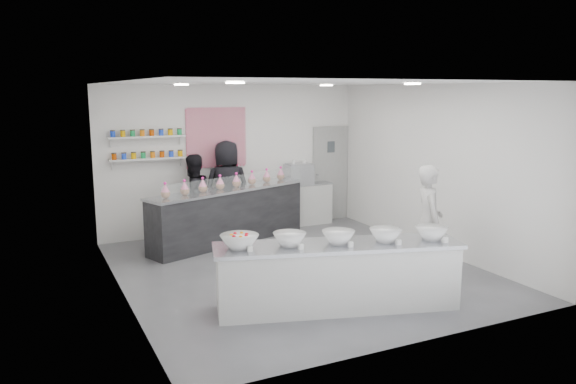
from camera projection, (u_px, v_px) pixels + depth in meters
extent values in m
plane|color=#515156|center=(298.00, 270.00, 9.15)|extent=(6.00, 6.00, 0.00)
plane|color=white|center=(298.00, 83.00, 8.62)|extent=(6.00, 6.00, 0.00)
plane|color=white|center=(233.00, 159.00, 11.55)|extent=(5.50, 0.00, 5.50)
plane|color=white|center=(119.00, 193.00, 7.71)|extent=(0.00, 6.00, 6.00)
plane|color=white|center=(435.00, 169.00, 10.05)|extent=(0.00, 6.00, 6.00)
cube|color=gray|center=(330.00, 173.00, 12.58)|extent=(0.88, 0.04, 2.10)
cube|color=#BE0136|center=(216.00, 138.00, 11.29)|extent=(1.25, 0.03, 1.20)
cube|color=silver|center=(148.00, 159.00, 10.69)|extent=(1.45, 0.22, 0.04)
cube|color=silver|center=(147.00, 137.00, 10.62)|extent=(1.45, 0.22, 0.04)
cylinder|color=white|center=(235.00, 83.00, 7.14)|extent=(0.24, 0.24, 0.02)
cylinder|color=white|center=(413.00, 84.00, 8.33)|extent=(0.24, 0.24, 0.02)
cylinder|color=white|center=(181.00, 85.00, 9.44)|extent=(0.24, 0.24, 0.02)
cylinder|color=white|center=(326.00, 85.00, 10.63)|extent=(0.24, 0.24, 0.02)
cube|color=silver|center=(338.00, 276.00, 7.47)|extent=(3.36, 1.63, 0.90)
cube|color=black|center=(229.00, 216.00, 10.72)|extent=(3.42, 1.76, 1.06)
cube|color=white|center=(239.00, 183.00, 10.39)|extent=(3.16, 1.17, 0.29)
cube|color=silver|center=(304.00, 204.00, 12.20)|extent=(1.22, 0.39, 0.90)
cube|color=#93969E|center=(299.00, 174.00, 12.02)|extent=(0.56, 0.39, 0.43)
imported|color=beige|center=(429.00, 221.00, 8.69)|extent=(0.64, 0.76, 1.77)
imported|color=black|center=(193.00, 197.00, 10.89)|extent=(0.98, 0.87, 1.68)
imported|color=black|center=(227.00, 188.00, 11.17)|extent=(0.99, 0.68, 1.92)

